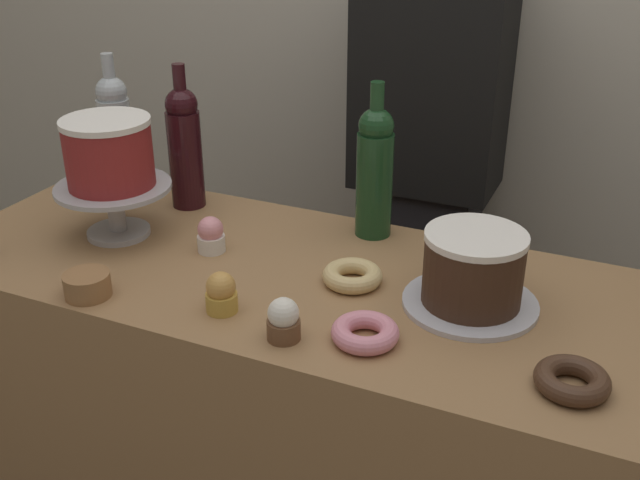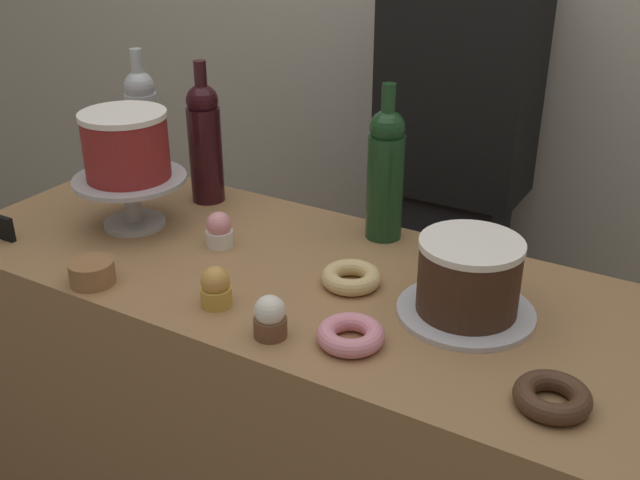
# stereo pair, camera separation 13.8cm
# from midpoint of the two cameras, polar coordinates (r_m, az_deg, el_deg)

# --- Properties ---
(display_counter) EXTENTS (1.58, 0.57, 0.89)m
(display_counter) POSITION_cam_midpoint_polar(r_m,az_deg,el_deg) (1.68, 2.45, -16.40)
(display_counter) COLOR #997047
(display_counter) RESTS_ON ground_plane
(cake_stand_pedestal) EXTENTS (0.24, 0.24, 0.11)m
(cake_stand_pedestal) POSITION_cam_midpoint_polar(r_m,az_deg,el_deg) (1.63, -11.80, 3.52)
(cake_stand_pedestal) COLOR #B2B2B7
(cake_stand_pedestal) RESTS_ON display_counter
(white_layer_cake) EXTENTS (0.18, 0.18, 0.14)m
(white_layer_cake) POSITION_cam_midpoint_polar(r_m,az_deg,el_deg) (1.60, -12.14, 7.02)
(white_layer_cake) COLOR maroon
(white_layer_cake) RESTS_ON cake_stand_pedestal
(silver_serving_platter) EXTENTS (0.24, 0.24, 0.01)m
(silver_serving_platter) POSITION_cam_midpoint_polar(r_m,az_deg,el_deg) (1.34, 13.91, -5.38)
(silver_serving_platter) COLOR silver
(silver_serving_platter) RESTS_ON display_counter
(chocolate_round_cake) EXTENTS (0.18, 0.18, 0.13)m
(chocolate_round_cake) POSITION_cam_midpoint_polar(r_m,az_deg,el_deg) (1.31, 14.24, -2.73)
(chocolate_round_cake) COLOR #3D2619
(chocolate_round_cake) RESTS_ON silver_serving_platter
(wine_bottle_dark_red) EXTENTS (0.08, 0.08, 0.33)m
(wine_bottle_dark_red) POSITION_cam_midpoint_polar(r_m,az_deg,el_deg) (1.72, -6.46, 7.46)
(wine_bottle_dark_red) COLOR black
(wine_bottle_dark_red) RESTS_ON display_counter
(wine_bottle_clear) EXTENTS (0.08, 0.08, 0.33)m
(wine_bottle_clear) POSITION_cam_midpoint_polar(r_m,az_deg,el_deg) (1.86, -11.20, 8.56)
(wine_bottle_clear) COLOR #B2BCC1
(wine_bottle_clear) RESTS_ON display_counter
(wine_bottle_green) EXTENTS (0.08, 0.08, 0.33)m
(wine_bottle_green) POSITION_cam_midpoint_polar(r_m,az_deg,el_deg) (1.54, 7.59, 5.09)
(wine_bottle_green) COLOR #193D1E
(wine_bottle_green) RESTS_ON display_counter
(cupcake_strawberry) EXTENTS (0.06, 0.06, 0.07)m
(cupcake_strawberry) POSITION_cam_midpoint_polar(r_m,az_deg,el_deg) (1.53, -5.11, 0.68)
(cupcake_strawberry) COLOR white
(cupcake_strawberry) RESTS_ON display_counter
(cupcake_caramel) EXTENTS (0.06, 0.06, 0.07)m
(cupcake_caramel) POSITION_cam_midpoint_polar(r_m,az_deg,el_deg) (1.32, -4.96, -3.69)
(cupcake_caramel) COLOR gold
(cupcake_caramel) RESTS_ON display_counter
(cupcake_vanilla) EXTENTS (0.06, 0.06, 0.07)m
(cupcake_vanilla) POSITION_cam_midpoint_polar(r_m,az_deg,el_deg) (1.23, -0.60, -6.00)
(cupcake_vanilla) COLOR brown
(cupcake_vanilla) RESTS_ON display_counter
(donut_chocolate) EXTENTS (0.11, 0.11, 0.03)m
(donut_chocolate) POSITION_cam_midpoint_polar(r_m,az_deg,el_deg) (1.16, 20.58, -11.19)
(donut_chocolate) COLOR #472D1E
(donut_chocolate) RESTS_ON display_counter
(donut_pink) EXTENTS (0.11, 0.11, 0.03)m
(donut_pink) POSITION_cam_midpoint_polar(r_m,az_deg,el_deg) (1.23, 5.58, -7.27)
(donut_pink) COLOR pink
(donut_pink) RESTS_ON display_counter
(donut_glazed) EXTENTS (0.11, 0.11, 0.03)m
(donut_glazed) POSITION_cam_midpoint_polar(r_m,az_deg,el_deg) (1.39, 5.22, -2.92)
(donut_glazed) COLOR #E0C17F
(donut_glazed) RESTS_ON display_counter
(cookie_stack) EXTENTS (0.08, 0.08, 0.04)m
(cookie_stack) POSITION_cam_midpoint_polar(r_m,az_deg,el_deg) (1.44, -14.32, -2.47)
(cookie_stack) COLOR olive
(cookie_stack) RESTS_ON display_counter
(price_sign_chalkboard) EXTENTS (0.07, 0.01, 0.05)m
(price_sign_chalkboard) POSITION_cam_midpoint_polar(r_m,az_deg,el_deg) (1.67, -20.93, 0.86)
(price_sign_chalkboard) COLOR black
(price_sign_chalkboard) RESTS_ON display_counter
(barista_figure) EXTENTS (0.36, 0.22, 1.60)m
(barista_figure) POSITION_cam_midpoint_polar(r_m,az_deg,el_deg) (1.98, 11.87, 3.49)
(barista_figure) COLOR black
(barista_figure) RESTS_ON ground_plane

